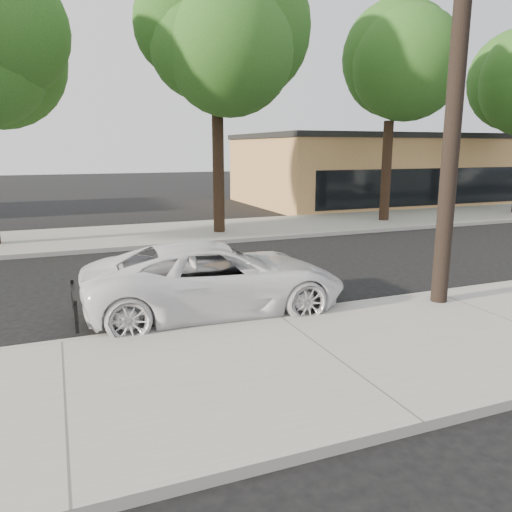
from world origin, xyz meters
The scene contains 9 objects.
ground centered at (0.00, 0.00, 0.00)m, with size 120.00×120.00×0.00m, color black.
near_sidewalk centered at (0.00, -4.30, 0.07)m, with size 90.00×4.40×0.15m, color gray.
far_sidewalk centered at (0.00, 8.50, 0.07)m, with size 90.00×5.00×0.15m, color gray.
curb_near centered at (0.00, -2.10, 0.07)m, with size 90.00×0.12×0.16m, color #9E9B93.
building_main centered at (16.00, 16.00, 2.00)m, with size 18.00×10.00×4.00m, color #AC7747.
utility_pole centered at (3.60, -2.70, 4.70)m, with size 1.40×0.34×9.00m.
tree_c centered at (2.22, 7.64, 6.91)m, with size 4.96×4.80×9.55m.
tree_d centered at (10.20, 7.95, 6.37)m, with size 4.50×4.35×8.75m.
police_cruiser centered at (-0.94, -1.22, 0.75)m, with size 2.47×5.37×1.49m, color white.
Camera 1 is at (-3.90, -10.80, 3.38)m, focal length 35.00 mm.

